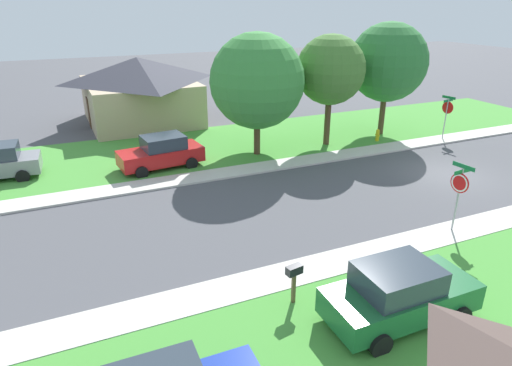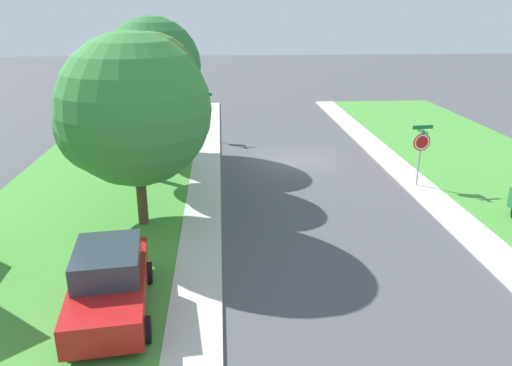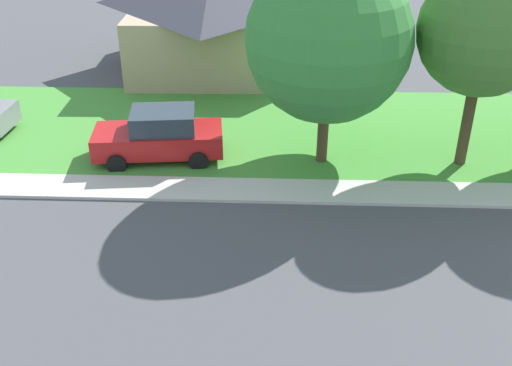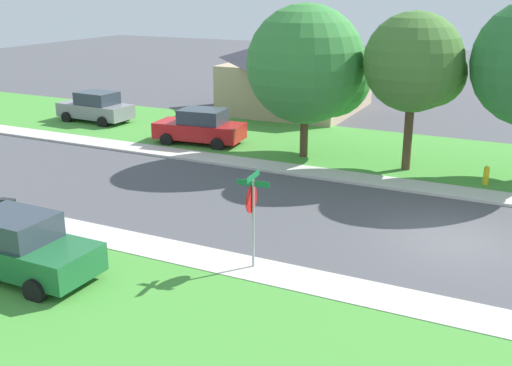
{
  "view_description": "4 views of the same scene",
  "coord_description": "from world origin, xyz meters",
  "px_view_note": "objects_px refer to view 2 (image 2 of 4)",
  "views": [
    {
      "loc": [
        -15.29,
        17.5,
        8.28
      ],
      "look_at": [
        -0.14,
        10.84,
        1.4
      ],
      "focal_mm": 31.03,
      "sensor_mm": 36.0,
      "label": 1
    },
    {
      "loc": [
        3.92,
        24.33,
        7.43
      ],
      "look_at": [
        2.69,
        7.44,
        1.4
      ],
      "focal_mm": 34.58,
      "sensor_mm": 36.0,
      "label": 2
    },
    {
      "loc": [
        -11.21,
        9.22,
        9.28
      ],
      "look_at": [
        2.77,
        9.78,
        1.4
      ],
      "focal_mm": 41.72,
      "sensor_mm": 36.0,
      "label": 3
    },
    {
      "loc": [
        -18.63,
        -2.53,
        7.54
      ],
      "look_at": [
        -1.43,
        6.04,
        1.4
      ],
      "focal_mm": 43.92,
      "sensor_mm": 36.0,
      "label": 4
    }
  ],
  "objects_px": {
    "car_red_across_road": "(109,282)",
    "tree_across_left": "(147,84)",
    "tree_sidewalk_mid": "(127,114)",
    "stop_sign_near_corner": "(204,108)",
    "fire_hydrant": "(180,152)",
    "tree_across_right": "(148,69)",
    "stop_sign_far_corner": "(421,146)"
  },
  "relations": [
    {
      "from": "stop_sign_far_corner",
      "to": "tree_sidewalk_mid",
      "type": "relative_size",
      "value": 0.41
    },
    {
      "from": "tree_sidewalk_mid",
      "to": "tree_across_right",
      "type": "height_order",
      "value": "tree_across_right"
    },
    {
      "from": "stop_sign_far_corner",
      "to": "car_red_across_road",
      "type": "xyz_separation_m",
      "value": [
        11.42,
        8.61,
        -1.01
      ]
    },
    {
      "from": "stop_sign_near_corner",
      "to": "tree_across_left",
      "type": "height_order",
      "value": "tree_across_left"
    },
    {
      "from": "car_red_across_road",
      "to": "tree_across_left",
      "type": "bearing_deg",
      "value": -89.04
    },
    {
      "from": "car_red_across_road",
      "to": "fire_hydrant",
      "type": "height_order",
      "value": "car_red_across_road"
    },
    {
      "from": "stop_sign_near_corner",
      "to": "tree_across_right",
      "type": "relative_size",
      "value": 0.39
    },
    {
      "from": "tree_sidewalk_mid",
      "to": "tree_across_right",
      "type": "distance_m",
      "value": 9.14
    },
    {
      "from": "car_red_across_road",
      "to": "stop_sign_near_corner",
      "type": "bearing_deg",
      "value": -96.43
    },
    {
      "from": "tree_sidewalk_mid",
      "to": "stop_sign_far_corner",
      "type": "bearing_deg",
      "value": -165.82
    },
    {
      "from": "stop_sign_far_corner",
      "to": "fire_hydrant",
      "type": "bearing_deg",
      "value": -24.18
    },
    {
      "from": "stop_sign_far_corner",
      "to": "tree_across_left",
      "type": "bearing_deg",
      "value": -8.07
    },
    {
      "from": "tree_sidewalk_mid",
      "to": "tree_across_left",
      "type": "xyz_separation_m",
      "value": [
        -0.08,
        -4.59,
        0.37
      ]
    },
    {
      "from": "car_red_across_road",
      "to": "tree_across_left",
      "type": "xyz_separation_m",
      "value": [
        0.17,
        -10.25,
        3.53
      ]
    },
    {
      "from": "tree_across_right",
      "to": "tree_sidewalk_mid",
      "type": "bearing_deg",
      "value": 92.98
    },
    {
      "from": "stop_sign_far_corner",
      "to": "fire_hydrant",
      "type": "xyz_separation_m",
      "value": [
        10.64,
        -4.78,
        -1.45
      ]
    },
    {
      "from": "tree_across_left",
      "to": "stop_sign_near_corner",
      "type": "bearing_deg",
      "value": -106.31
    },
    {
      "from": "stop_sign_near_corner",
      "to": "tree_across_right",
      "type": "bearing_deg",
      "value": 46.41
    },
    {
      "from": "stop_sign_near_corner",
      "to": "tree_across_left",
      "type": "relative_size",
      "value": 0.42
    },
    {
      "from": "tree_across_left",
      "to": "fire_hydrant",
      "type": "distance_m",
      "value": 5.14
    },
    {
      "from": "fire_hydrant",
      "to": "tree_across_left",
      "type": "bearing_deg",
      "value": 73.06
    },
    {
      "from": "car_red_across_road",
      "to": "fire_hydrant",
      "type": "relative_size",
      "value": 5.39
    },
    {
      "from": "tree_sidewalk_mid",
      "to": "tree_across_left",
      "type": "height_order",
      "value": "tree_sidewalk_mid"
    },
    {
      "from": "stop_sign_near_corner",
      "to": "stop_sign_far_corner",
      "type": "bearing_deg",
      "value": 136.33
    },
    {
      "from": "stop_sign_near_corner",
      "to": "car_red_across_road",
      "type": "height_order",
      "value": "stop_sign_near_corner"
    },
    {
      "from": "stop_sign_near_corner",
      "to": "tree_sidewalk_mid",
      "type": "height_order",
      "value": "tree_sidewalk_mid"
    },
    {
      "from": "car_red_across_road",
      "to": "tree_sidewalk_mid",
      "type": "bearing_deg",
      "value": -87.5
    },
    {
      "from": "fire_hydrant",
      "to": "stop_sign_near_corner",
      "type": "bearing_deg",
      "value": -105.84
    },
    {
      "from": "tree_sidewalk_mid",
      "to": "tree_across_left",
      "type": "relative_size",
      "value": 1.04
    },
    {
      "from": "stop_sign_near_corner",
      "to": "car_red_across_road",
      "type": "bearing_deg",
      "value": 83.57
    },
    {
      "from": "stop_sign_near_corner",
      "to": "fire_hydrant",
      "type": "distance_m",
      "value": 4.63
    },
    {
      "from": "tree_sidewalk_mid",
      "to": "tree_across_right",
      "type": "bearing_deg",
      "value": -87.02
    }
  ]
}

